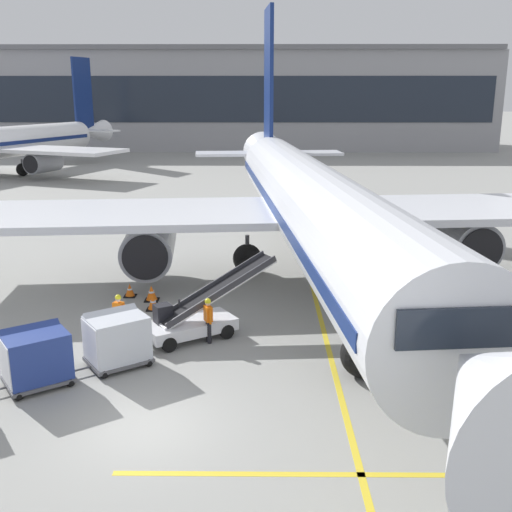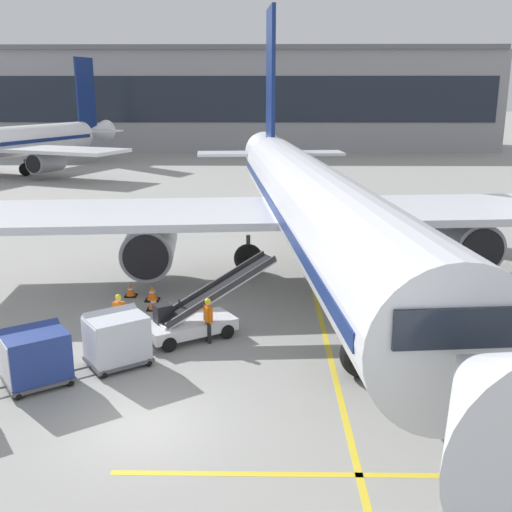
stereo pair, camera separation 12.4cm
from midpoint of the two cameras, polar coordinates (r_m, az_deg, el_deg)
name	(u,v)px [view 1 (the left image)]	position (r m, az deg, el deg)	size (l,w,h in m)	color
ground_plane	(145,427)	(17.93, -10.61, -15.57)	(600.00, 600.00, 0.00)	gray
parked_airplane	(307,202)	(30.17, 4.73, 5.08)	(35.40, 45.34, 15.25)	silver
belt_loader	(196,316)	(23.30, -5.84, -5.64)	(5.21, 3.89, 2.89)	silver
baggage_cart_lead	(117,338)	(21.36, -13.18, -7.51)	(2.69, 2.46, 1.91)	#515156
baggage_cart_second	(36,356)	(20.71, -20.22, -8.82)	(2.69, 2.46, 1.91)	#515156
ground_crew_by_loader	(208,317)	(22.68, -4.68, -5.80)	(0.38, 0.53, 1.74)	black
ground_crew_by_carts	(119,313)	(23.62, -12.92, -5.28)	(0.54, 0.36, 1.74)	#514C42
safety_cone_engine_keepout	(130,290)	(28.46, -11.93, -3.19)	(0.54, 0.54, 0.62)	black
safety_cone_wingtip	(153,303)	(26.57, -9.81, -4.37)	(0.57, 0.57, 0.65)	black
safety_cone_nose_mark	(152,293)	(27.71, -9.95, -3.48)	(0.63, 0.63, 0.71)	black
apron_guidance_line_lead_in	(311,281)	(30.32, 5.07, -2.35)	(0.20, 110.00, 0.01)	yellow
apron_guidance_line_stop_bar	(356,475)	(15.98, 9.17, -19.67)	(12.00, 0.20, 0.01)	yellow
terminal_building	(183,99)	(107.97, -6.95, 14.46)	(101.86, 22.09, 16.18)	#939399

